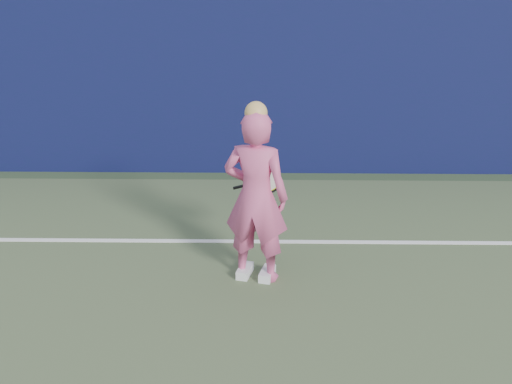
{
  "coord_description": "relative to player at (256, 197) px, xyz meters",
  "views": [
    {
      "loc": [
        0.7,
        -3.39,
        3.59
      ],
      "look_at": [
        0.6,
        3.18,
        0.96
      ],
      "focal_mm": 50.0,
      "sensor_mm": 36.0,
      "label": 1
    }
  ],
  "objects": [
    {
      "name": "backstop_wall",
      "position": [
        -0.6,
        3.32,
        0.34
      ],
      "size": [
        24.0,
        0.4,
        2.5
      ],
      "primitive_type": "cube",
      "color": "#0C1439",
      "rests_on": "ground"
    },
    {
      "name": "player",
      "position": [
        0.0,
        0.0,
        0.0
      ],
      "size": [
        0.74,
        0.58,
        1.88
      ],
      "rotation": [
        0.0,
        0.0,
        2.89
      ],
      "color": "#D85487",
      "rests_on": "ground"
    },
    {
      "name": "racket",
      "position": [
        0.1,
        0.45,
        -0.01
      ],
      "size": [
        0.52,
        0.12,
        0.28
      ],
      "rotation": [
        0.0,
        0.0,
        -0.15
      ],
      "color": "black",
      "rests_on": "ground"
    }
  ]
}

